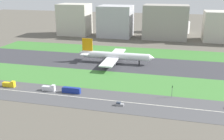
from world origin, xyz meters
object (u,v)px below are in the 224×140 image
car_3 (119,104)px  terminal_building (75,19)px  fuel_tank_centre (182,27)px  airliner (114,56)px  hangar_building (116,21)px  truck_1 (49,88)px  truck_0 (9,84)px  fuel_tank_west (156,26)px  office_tower (165,22)px  bus_0 (71,90)px  traffic_light (172,90)px

car_3 → terminal_building: (-100.69, 192.00, 18.73)m
car_3 → fuel_tank_centre: bearing=-98.7°
fuel_tank_centre → airliner: bearing=-110.0°
airliner → fuel_tank_centre: size_ratio=3.36×
fuel_tank_centre → hangar_building: bearing=-151.4°
truck_1 → car_3: size_ratio=1.91×
airliner → car_3: size_ratio=14.77×
truck_0 → fuel_tank_west: fuel_tank_west is taller
car_3 → office_tower: size_ratio=0.08×
truck_1 → airliner: bearing=69.3°
car_3 → fuel_tank_west: fuel_tank_west is taller
airliner → truck_0: bearing=-128.4°
hangar_building → bus_0: bearing=-85.6°
bus_0 → office_tower: 188.91m
hangar_building → fuel_tank_west: bearing=43.9°
car_3 → traffic_light: bearing=-146.9°
truck_0 → hangar_building: 185.12m
terminal_building → fuel_tank_centre: (137.14, 45.00, -11.91)m
traffic_light → fuel_tank_west: (-26.82, 219.01, 4.17)m
airliner → hangar_building: hangar_building is taller
terminal_building → hangar_building: bearing=0.0°
bus_0 → truck_1: 14.85m
airliner → car_3: (21.30, -78.00, -5.31)m
car_3 → traffic_light: 33.08m
fuel_tank_centre → traffic_light: bearing=-92.3°
bus_0 → office_tower: (47.24, 182.00, 18.22)m
truck_1 → terminal_building: 190.59m
traffic_light → bus_0: bearing=-172.4°
terminal_building → fuel_tank_west: 111.52m
office_tower → fuel_tank_centre: size_ratio=2.68×
bus_0 → fuel_tank_west: (32.94, 227.00, 6.64)m
airliner → truck_0: (-53.80, -68.00, -4.56)m
truck_0 → fuel_tank_centre: size_ratio=0.43×
hangar_building → office_tower: (61.11, 0.00, 1.01)m
bus_0 → traffic_light: (59.76, 7.99, 2.47)m
airliner → truck_1: bearing=-110.7°
truck_0 → fuel_tank_centre: fuel_tank_centre is taller
airliner → fuel_tank_centre: (57.74, 159.00, 1.51)m
truck_1 → fuel_tank_west: bearing=78.1°
fuel_tank_west → fuel_tank_centre: bearing=0.0°
terminal_building → hangar_building: 54.62m
fuel_tank_west → fuel_tank_centre: fuel_tank_west is taller
terminal_building → fuel_tank_west: (101.42, 45.00, -11.19)m
fuel_tank_west → truck_0: bearing=-108.5°
fuel_tank_centre → truck_0: bearing=-116.2°
truck_1 → fuel_tank_centre: fuel_tank_centre is taller
bus_0 → office_tower: bearing=75.4°
office_tower → fuel_tank_west: office_tower is taller
airliner → hangar_building: (-24.78, 114.00, 12.80)m
traffic_light → terminal_building: 216.70m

